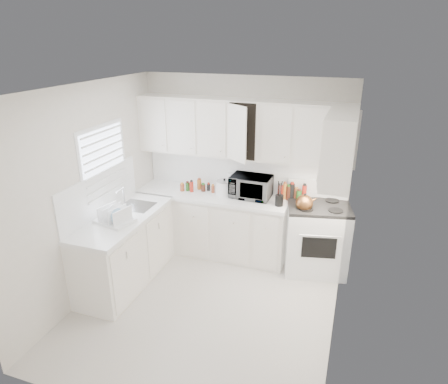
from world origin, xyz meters
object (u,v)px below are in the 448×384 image
at_px(microwave, 251,184).
at_px(stove, 317,229).
at_px(utensil_crock, 280,193).
at_px(tea_kettle, 304,202).
at_px(dish_rack, 114,213).
at_px(rice_cooker, 224,187).

bearing_deg(microwave, stove, -1.74).
bearing_deg(utensil_crock, microwave, 158.65).
bearing_deg(stove, tea_kettle, -150.42).
bearing_deg(dish_rack, tea_kettle, 39.98).
bearing_deg(utensil_crock, rice_cooker, 170.17).
bearing_deg(rice_cooker, tea_kettle, -3.47).
distance_m(stove, dish_rack, 2.69).
xyz_separation_m(microwave, utensil_crock, (0.44, -0.17, -0.01)).
distance_m(rice_cooker, utensil_crock, 0.84).
relative_size(tea_kettle, utensil_crock, 0.77).
distance_m(stove, tea_kettle, 0.50).
xyz_separation_m(microwave, dish_rack, (-1.36, -1.34, -0.07)).
xyz_separation_m(utensil_crock, dish_rack, (-1.80, -1.16, -0.06)).
height_order(rice_cooker, dish_rack, same).
bearing_deg(stove, utensil_crock, -179.69).
height_order(stove, rice_cooker, stove).
xyz_separation_m(stove, microwave, (-0.96, 0.06, 0.51)).
distance_m(tea_kettle, microwave, 0.82).
bearing_deg(tea_kettle, dish_rack, -170.02).
height_order(tea_kettle, microwave, microwave).
xyz_separation_m(stove, tea_kettle, (-0.18, -0.16, 0.44)).
xyz_separation_m(microwave, rice_cooker, (-0.38, -0.03, -0.07)).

